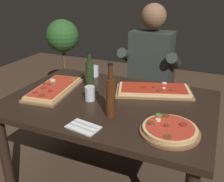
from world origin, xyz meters
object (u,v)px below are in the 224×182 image
object	(u,v)px
pizza_rectangular_left	(54,88)
pizza_round_far	(170,130)
pizza_rectangular_front	(154,90)
dining_table	(109,113)
seated_diner	(149,70)
potted_plant_corner	(63,49)
diner_chair	(151,91)
tumbler_far_side	(94,71)
tumbler_near_camera	(90,93)
oil_bottle_amber	(90,74)
wine_bottle_dark	(110,96)

from	to	relation	value
pizza_rectangular_left	pizza_round_far	xyz separation A→B (m)	(0.90, -0.23, -0.00)
pizza_rectangular_front	pizza_round_far	xyz separation A→B (m)	(0.22, -0.50, 0.00)
dining_table	pizza_round_far	xyz separation A→B (m)	(0.46, -0.25, 0.12)
dining_table	seated_diner	size ratio (longest dim) A/B	1.05
seated_diner	potted_plant_corner	size ratio (longest dim) A/B	1.24
pizza_round_far	diner_chair	bearing A→B (deg)	109.43
tumbler_far_side	potted_plant_corner	distance (m)	1.28
diner_chair	pizza_rectangular_left	bearing A→B (deg)	-120.74
pizza_rectangular_front	tumbler_near_camera	world-z (taller)	tumbler_near_camera
pizza_rectangular_left	seated_diner	xyz separation A→B (m)	(0.52, 0.75, -0.02)
dining_table	potted_plant_corner	xyz separation A→B (m)	(-1.23, 1.29, 0.04)
pizza_rectangular_left	seated_diner	distance (m)	0.91
pizza_rectangular_left	pizza_round_far	world-z (taller)	same
potted_plant_corner	tumbler_far_side	bearing A→B (deg)	-44.44
oil_bottle_amber	tumbler_far_side	distance (m)	0.29
tumbler_near_camera	dining_table	bearing A→B (deg)	22.12
potted_plant_corner	pizza_rectangular_front	bearing A→B (deg)	-35.18
potted_plant_corner	pizza_rectangular_left	bearing A→B (deg)	-58.73
pizza_rectangular_front	wine_bottle_dark	world-z (taller)	wine_bottle_dark
oil_bottle_amber	tumbler_near_camera	bearing A→B (deg)	-62.48
diner_chair	pizza_round_far	bearing A→B (deg)	-70.57
wine_bottle_dark	potted_plant_corner	size ratio (longest dim) A/B	0.31
oil_bottle_amber	diner_chair	bearing A→B (deg)	67.75
wine_bottle_dark	tumbler_near_camera	world-z (taller)	wine_bottle_dark
pizza_round_far	potted_plant_corner	distance (m)	2.29
pizza_rectangular_front	pizza_round_far	size ratio (longest dim) A/B	1.87
wine_bottle_dark	tumbler_far_side	bearing A→B (deg)	125.20
dining_table	oil_bottle_amber	xyz separation A→B (m)	(-0.22, 0.14, 0.21)
wine_bottle_dark	potted_plant_corner	xyz separation A→B (m)	(-1.33, 1.49, -0.18)
pizza_rectangular_front	oil_bottle_amber	bearing A→B (deg)	-166.41
pizza_rectangular_front	tumbler_near_camera	distance (m)	0.47
pizza_rectangular_front	potted_plant_corner	size ratio (longest dim) A/B	0.56
pizza_round_far	potted_plant_corner	bearing A→B (deg)	137.79
tumbler_far_side	seated_diner	bearing A→B (deg)	40.00
dining_table	tumbler_near_camera	bearing A→B (deg)	-157.88
pizza_rectangular_left	tumbler_far_side	bearing A→B (deg)	74.16
diner_chair	seated_diner	world-z (taller)	seated_diner
tumbler_near_camera	wine_bottle_dark	bearing A→B (deg)	-33.69
tumbler_near_camera	diner_chair	distance (m)	0.97
diner_chair	dining_table	bearing A→B (deg)	-95.01
pizza_round_far	tumbler_far_side	distance (m)	1.02
potted_plant_corner	diner_chair	bearing A→B (deg)	-18.49
pizza_rectangular_left	potted_plant_corner	bearing A→B (deg)	121.27
oil_bottle_amber	diner_chair	world-z (taller)	oil_bottle_amber
pizza_rectangular_front	tumbler_near_camera	bearing A→B (deg)	-140.82
pizza_rectangular_front	oil_bottle_amber	xyz separation A→B (m)	(-0.46, -0.11, 0.09)
pizza_rectangular_left	dining_table	bearing A→B (deg)	1.62
wine_bottle_dark	seated_diner	world-z (taller)	seated_diner
oil_bottle_amber	tumbler_near_camera	xyz separation A→B (m)	(0.10, -0.19, -0.06)
tumbler_near_camera	potted_plant_corner	bearing A→B (deg)	129.65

